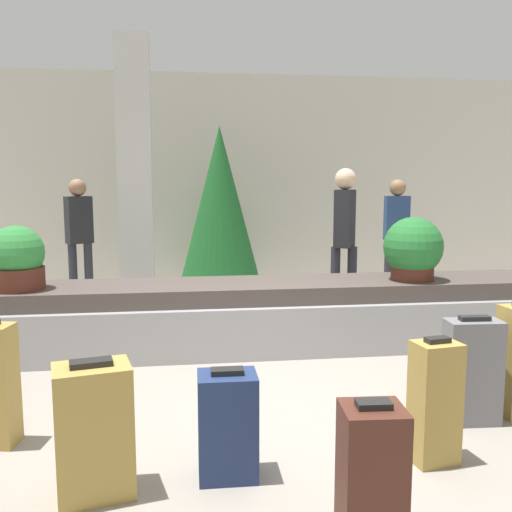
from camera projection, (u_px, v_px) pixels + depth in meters
name	position (u px, v px, depth m)	size (l,w,h in m)	color
ground_plane	(290.00, 421.00, 3.82)	(18.00, 18.00, 0.00)	gray
back_wall	(225.00, 179.00, 8.90)	(18.00, 0.06, 3.20)	beige
carousel	(256.00, 316.00, 5.47)	(6.39, 0.93, 0.63)	#9E9EA3
pillar	(135.00, 179.00, 6.59)	(0.38, 0.38, 3.20)	silver
suitcase_0	(94.00, 431.00, 2.88)	(0.43, 0.35, 0.72)	#A3843D
suitcase_1	(372.00, 472.00, 2.54)	(0.29, 0.27, 0.64)	#472319
suitcase_2	(472.00, 371.00, 3.75)	(0.37, 0.21, 0.72)	slate
suitcase_4	(228.00, 425.00, 3.07)	(0.32, 0.25, 0.61)	navy
suitcase_5	(435.00, 402.00, 3.22)	(0.28, 0.23, 0.73)	#A3843D
potted_plant_0	(17.00, 260.00, 5.02)	(0.48, 0.48, 0.57)	#4C2319
potted_plant_1	(413.00, 250.00, 5.50)	(0.57, 0.57, 0.61)	#4C2319
traveler_0	(345.00, 229.00, 6.54)	(0.32, 0.37, 1.73)	#282833
traveler_1	(396.00, 227.00, 7.82)	(0.34, 0.22, 1.60)	#282833
traveler_2	(79.00, 229.00, 7.43)	(0.37, 0.32, 1.61)	#282833
decorated_tree	(220.00, 204.00, 7.92)	(1.12, 1.12, 2.33)	#4C331E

